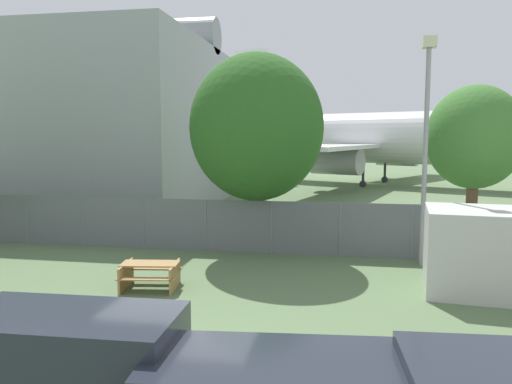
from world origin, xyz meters
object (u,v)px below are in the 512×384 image
(airplane, at_px, (388,138))
(tree_near_hangar, at_px, (475,138))
(car_black_van_near_left, at_px, (70,380))
(picnic_bench_near_cabin, at_px, (150,273))
(tree_left_of_cabin, at_px, (257,128))

(airplane, bearing_deg, tree_near_hangar, -64.47)
(car_black_van_near_left, bearing_deg, picnic_bench_near_cabin, -77.86)
(airplane, relative_size, tree_left_of_cabin, 5.57)
(tree_near_hangar, bearing_deg, picnic_bench_near_cabin, -148.89)
(picnic_bench_near_cabin, bearing_deg, tree_near_hangar, 31.11)
(tree_near_hangar, bearing_deg, car_black_van_near_left, -121.70)
(tree_left_of_cabin, xyz_separation_m, car_black_van_near_left, (-0.36, -12.58, -3.70))
(tree_near_hangar, xyz_separation_m, car_black_van_near_left, (-8.31, -13.46, -3.32))
(airplane, distance_m, tree_near_hangar, 27.51)
(airplane, distance_m, car_black_van_near_left, 41.75)
(tree_left_of_cabin, relative_size, car_black_van_near_left, 1.76)
(airplane, bearing_deg, tree_left_of_cabin, -80.30)
(tree_left_of_cabin, distance_m, car_black_van_near_left, 13.12)
(picnic_bench_near_cabin, height_order, car_black_van_near_left, car_black_van_near_left)
(picnic_bench_near_cabin, relative_size, tree_left_of_cabin, 0.24)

